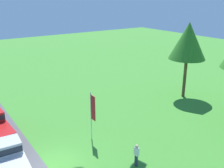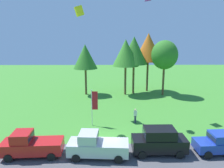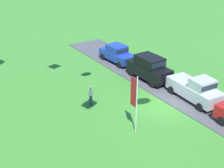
{
  "view_description": "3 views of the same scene",
  "coord_description": "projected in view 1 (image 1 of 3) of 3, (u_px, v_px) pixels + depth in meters",
  "views": [
    {
      "loc": [
        15.28,
        -5.83,
        11.55
      ],
      "look_at": [
        0.15,
        4.69,
        5.24
      ],
      "focal_mm": 42.0,
      "sensor_mm": 36.0,
      "label": 1
    },
    {
      "loc": [
        0.29,
        -19.61,
        9.86
      ],
      "look_at": [
        0.6,
        5.81,
        4.42
      ],
      "focal_mm": 35.0,
      "sensor_mm": 36.0,
      "label": 2
    },
    {
      "loc": [
        -16.0,
        15.31,
        12.43
      ],
      "look_at": [
        0.5,
        4.4,
        2.95
      ],
      "focal_mm": 50.0,
      "sensor_mm": 36.0,
      "label": 3
    }
  ],
  "objects": [
    {
      "name": "ground_plane",
      "position": [
        57.0,
        165.0,
        18.76
      ],
      "size": [
        120.0,
        120.0,
        0.0
      ],
      "primitive_type": "plane",
      "color": "#3D842D"
    },
    {
      "name": "car_pickup_near_entrance",
      "position": [
        10.0,
        160.0,
        17.47
      ],
      "size": [
        5.11,
        2.31,
        2.14
      ],
      "color": "#B7B7BC",
      "rests_on": "ground"
    },
    {
      "name": "person_on_lawn",
      "position": [
        136.0,
        155.0,
        18.37
      ],
      "size": [
        0.36,
        0.24,
        1.71
      ],
      "color": "#2D334C",
      "rests_on": "ground"
    },
    {
      "name": "tree_far_left",
      "position": [
        188.0,
        41.0,
        29.22
      ],
      "size": [
        4.14,
        4.14,
        8.74
      ],
      "color": "brown",
      "rests_on": "ground"
    },
    {
      "name": "flag_banner",
      "position": [
        92.0,
        111.0,
        21.13
      ],
      "size": [
        0.71,
        0.08,
        4.21
      ],
      "color": "silver",
      "rests_on": "ground"
    }
  ]
}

